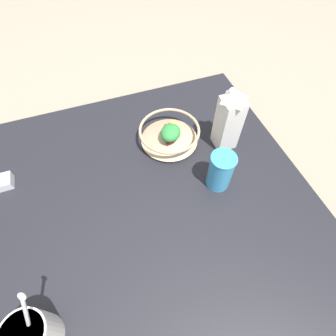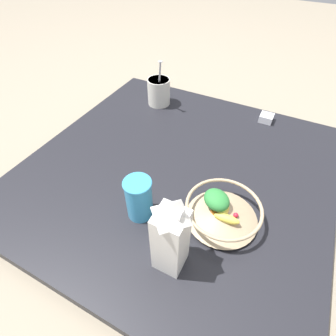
% 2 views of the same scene
% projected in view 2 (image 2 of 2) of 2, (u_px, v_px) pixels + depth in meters
% --- Properties ---
extents(ground_plane, '(6.00, 6.00, 0.00)m').
position_uv_depth(ground_plane, '(177.00, 176.00, 0.97)').
color(ground_plane, gray).
extents(countertop, '(1.03, 1.03, 0.05)m').
position_uv_depth(countertop, '(177.00, 171.00, 0.95)').
color(countertop, black).
rests_on(countertop, ground_plane).
extents(fruit_bowl, '(0.22, 0.22, 0.10)m').
position_uv_depth(fruit_bowl, '(222.00, 211.00, 0.75)').
color(fruit_bowl, tan).
rests_on(fruit_bowl, countertop).
extents(milk_carton, '(0.07, 0.07, 0.24)m').
position_uv_depth(milk_carton, '(171.00, 237.00, 0.60)').
color(milk_carton, silver).
rests_on(milk_carton, countertop).
extents(yogurt_tub, '(0.11, 0.10, 0.23)m').
position_uv_depth(yogurt_tub, '(159.00, 90.00, 1.19)').
color(yogurt_tub, silver).
rests_on(yogurt_tub, countertop).
extents(drinking_cup, '(0.08, 0.08, 0.14)m').
position_uv_depth(drinking_cup, '(139.00, 198.00, 0.74)').
color(drinking_cup, '#3893C6').
rests_on(drinking_cup, countertop).
extents(spice_jar, '(0.05, 0.05, 0.03)m').
position_uv_depth(spice_jar, '(266.00, 118.00, 1.13)').
color(spice_jar, silver).
rests_on(spice_jar, countertop).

